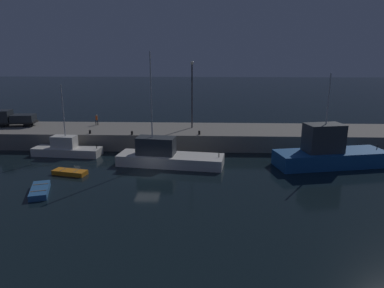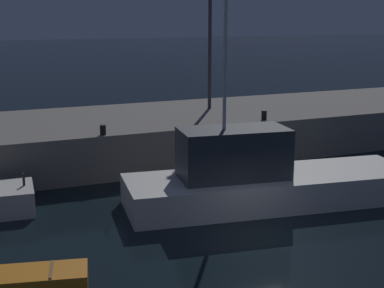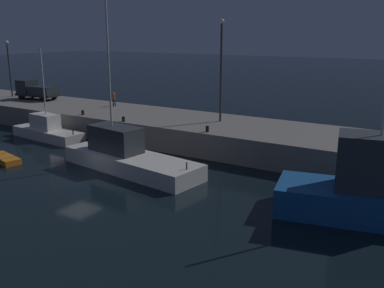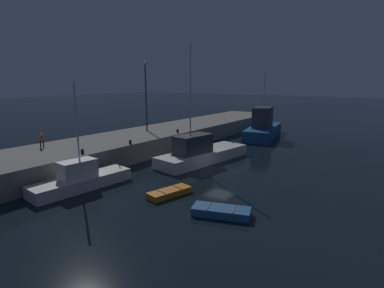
{
  "view_description": "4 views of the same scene",
  "coord_description": "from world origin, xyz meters",
  "px_view_note": "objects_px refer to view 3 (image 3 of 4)",
  "views": [
    {
      "loc": [
        6.09,
        -34.43,
        12.33
      ],
      "look_at": [
        4.57,
        5.02,
        2.09
      ],
      "focal_mm": 32.62,
      "sensor_mm": 36.0,
      "label": 1
    },
    {
      "loc": [
        -9.45,
        -15.51,
        7.59
      ],
      "look_at": [
        0.64,
        8.17,
        1.61
      ],
      "focal_mm": 52.46,
      "sensor_mm": 36.0,
      "label": 2
    },
    {
      "loc": [
        22.33,
        -20.63,
        10.22
      ],
      "look_at": [
        5.51,
        6.83,
        1.77
      ],
      "focal_mm": 40.02,
      "sensor_mm": 36.0,
      "label": 3
    },
    {
      "loc": [
        -25.68,
        -14.88,
        8.89
      ],
      "look_at": [
        3.41,
        5.86,
        1.46
      ],
      "focal_mm": 28.63,
      "sensor_mm": 36.0,
      "label": 4
    }
  ],
  "objects_px": {
    "dinghy_red_small": "(4,159)",
    "lamp_post_east": "(221,64)",
    "fishing_trawler_red": "(127,156)",
    "fishing_boat_orange": "(47,131)",
    "lamp_post_west": "(9,64)",
    "dockworker": "(114,98)",
    "bollard_east": "(207,129)",
    "bollard_central": "(123,119)",
    "bollard_west": "(83,113)",
    "utility_truck": "(36,90)"
  },
  "relations": [
    {
      "from": "fishing_boat_orange",
      "to": "bollard_east",
      "type": "bearing_deg",
      "value": 9.24
    },
    {
      "from": "fishing_trawler_red",
      "to": "bollard_west",
      "type": "xyz_separation_m",
      "value": [
        -10.74,
        6.1,
        1.37
      ]
    },
    {
      "from": "dinghy_red_small",
      "to": "lamp_post_east",
      "type": "bearing_deg",
      "value": 48.86
    },
    {
      "from": "utility_truck",
      "to": "bollard_central",
      "type": "distance_m",
      "value": 18.61
    },
    {
      "from": "lamp_post_west",
      "to": "dinghy_red_small",
      "type": "bearing_deg",
      "value": -38.42
    },
    {
      "from": "fishing_trawler_red",
      "to": "lamp_post_west",
      "type": "xyz_separation_m",
      "value": [
        -27.71,
        10.49,
        5.3
      ]
    },
    {
      "from": "utility_truck",
      "to": "fishing_trawler_red",
      "type": "bearing_deg",
      "value": -24.47
    },
    {
      "from": "lamp_post_west",
      "to": "bollard_west",
      "type": "distance_m",
      "value": 17.96
    },
    {
      "from": "lamp_post_east",
      "to": "bollard_east",
      "type": "xyz_separation_m",
      "value": [
        1.11,
        -4.4,
        -5.02
      ]
    },
    {
      "from": "dinghy_red_small",
      "to": "fishing_trawler_red",
      "type": "bearing_deg",
      "value": 20.42
    },
    {
      "from": "lamp_post_west",
      "to": "bollard_east",
      "type": "height_order",
      "value": "lamp_post_west"
    },
    {
      "from": "bollard_central",
      "to": "lamp_post_west",
      "type": "bearing_deg",
      "value": 167.99
    },
    {
      "from": "dinghy_red_small",
      "to": "lamp_post_west",
      "type": "bearing_deg",
      "value": 141.58
    },
    {
      "from": "fishing_trawler_red",
      "to": "bollard_west",
      "type": "bearing_deg",
      "value": 150.42
    },
    {
      "from": "fishing_trawler_red",
      "to": "bollard_west",
      "type": "height_order",
      "value": "fishing_trawler_red"
    },
    {
      "from": "fishing_trawler_red",
      "to": "bollard_east",
      "type": "distance_m",
      "value": 7.18
    },
    {
      "from": "lamp_post_west",
      "to": "utility_truck",
      "type": "relative_size",
      "value": 1.27
    },
    {
      "from": "lamp_post_west",
      "to": "dockworker",
      "type": "relative_size",
      "value": 4.52
    },
    {
      "from": "lamp_post_west",
      "to": "lamp_post_east",
      "type": "bearing_deg",
      "value": -0.05
    },
    {
      "from": "dinghy_red_small",
      "to": "utility_truck",
      "type": "xyz_separation_m",
      "value": [
        -13.19,
        14.16,
        3.12
      ]
    },
    {
      "from": "dinghy_red_small",
      "to": "utility_truck",
      "type": "height_order",
      "value": "utility_truck"
    },
    {
      "from": "bollard_west",
      "to": "bollard_central",
      "type": "xyz_separation_m",
      "value": [
        5.64,
        -0.42,
        -0.0
      ]
    },
    {
      "from": "utility_truck",
      "to": "bollard_east",
      "type": "distance_m",
      "value": 27.03
    },
    {
      "from": "lamp_post_east",
      "to": "dockworker",
      "type": "relative_size",
      "value": 5.9
    },
    {
      "from": "fishing_boat_orange",
      "to": "lamp_post_east",
      "type": "relative_size",
      "value": 0.96
    },
    {
      "from": "bollard_west",
      "to": "bollard_east",
      "type": "relative_size",
      "value": 0.93
    },
    {
      "from": "bollard_west",
      "to": "lamp_post_west",
      "type": "bearing_deg",
      "value": 165.5
    },
    {
      "from": "lamp_post_west",
      "to": "bollard_central",
      "type": "bearing_deg",
      "value": -12.01
    },
    {
      "from": "lamp_post_west",
      "to": "lamp_post_east",
      "type": "xyz_separation_m",
      "value": [
        30.19,
        -0.03,
        1.11
      ]
    },
    {
      "from": "fishing_trawler_red",
      "to": "fishing_boat_orange",
      "type": "height_order",
      "value": "fishing_trawler_red"
    },
    {
      "from": "fishing_trawler_red",
      "to": "bollard_central",
      "type": "distance_m",
      "value": 7.75
    },
    {
      "from": "fishing_trawler_red",
      "to": "dinghy_red_small",
      "type": "height_order",
      "value": "fishing_trawler_red"
    },
    {
      "from": "dinghy_red_small",
      "to": "bollard_central",
      "type": "height_order",
      "value": "bollard_central"
    },
    {
      "from": "fishing_boat_orange",
      "to": "utility_truck",
      "type": "xyz_separation_m",
      "value": [
        -10.11,
        7.12,
        2.51
      ]
    },
    {
      "from": "fishing_trawler_red",
      "to": "utility_truck",
      "type": "height_order",
      "value": "fishing_trawler_red"
    },
    {
      "from": "lamp_post_east",
      "to": "bollard_west",
      "type": "relative_size",
      "value": 19.95
    },
    {
      "from": "dockworker",
      "to": "dinghy_red_small",
      "type": "bearing_deg",
      "value": -83.81
    },
    {
      "from": "fishing_boat_orange",
      "to": "dinghy_red_small",
      "type": "xyz_separation_m",
      "value": [
        3.08,
        -7.04,
        -0.61
      ]
    },
    {
      "from": "dinghy_red_small",
      "to": "bollard_central",
      "type": "bearing_deg",
      "value": 63.0
    },
    {
      "from": "fishing_trawler_red",
      "to": "bollard_central",
      "type": "bearing_deg",
      "value": 131.97
    },
    {
      "from": "bollard_east",
      "to": "bollard_west",
      "type": "bearing_deg",
      "value": 179.85
    },
    {
      "from": "lamp_post_west",
      "to": "utility_truck",
      "type": "bearing_deg",
      "value": 0.05
    },
    {
      "from": "lamp_post_east",
      "to": "bollard_central",
      "type": "bearing_deg",
      "value": -147.75
    },
    {
      "from": "fishing_boat_orange",
      "to": "dinghy_red_small",
      "type": "bearing_deg",
      "value": -66.37
    },
    {
      "from": "fishing_boat_orange",
      "to": "dinghy_red_small",
      "type": "distance_m",
      "value": 7.71
    },
    {
      "from": "dinghy_red_small",
      "to": "bollard_west",
      "type": "height_order",
      "value": "bollard_west"
    },
    {
      "from": "fishing_boat_orange",
      "to": "bollard_east",
      "type": "height_order",
      "value": "fishing_boat_orange"
    },
    {
      "from": "dinghy_red_small",
      "to": "lamp_post_west",
      "type": "height_order",
      "value": "lamp_post_west"
    },
    {
      "from": "lamp_post_east",
      "to": "dockworker",
      "type": "distance_m",
      "value": 14.73
    },
    {
      "from": "utility_truck",
      "to": "bollard_west",
      "type": "xyz_separation_m",
      "value": [
        12.31,
        -4.39,
        -0.93
      ]
    }
  ]
}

